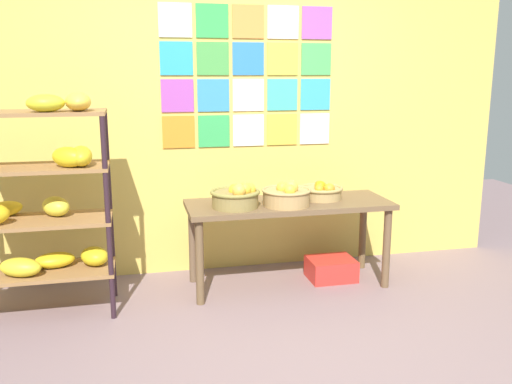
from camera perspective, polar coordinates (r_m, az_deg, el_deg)
The scene contains 8 objects.
ground at distance 3.30m, azimuth 3.67°, elevation -17.62°, with size 9.41×9.41×0.00m, color slate.
back_wall_with_art at distance 4.55m, azimuth -2.36°, elevation 10.06°, with size 4.74×0.07×2.93m.
banana_shelf_unit at distance 3.94m, azimuth -21.81°, elevation -0.20°, with size 1.00×0.50×1.52m.
display_table at distance 4.25m, azimuth 3.41°, elevation -2.20°, with size 1.57×0.57×0.67m.
fruit_basket_left at distance 4.34m, azimuth 6.83°, elevation 0.08°, with size 0.34×0.34×0.15m.
fruit_basket_back_right at distance 4.04m, azimuth -1.99°, elevation -0.43°, with size 0.37×0.37×0.19m.
fruit_basket_centre at distance 4.10m, azimuth 3.19°, elevation -0.30°, with size 0.37×0.37×0.20m.
produce_crate_under_table at distance 4.54m, azimuth 7.78°, elevation -7.89°, with size 0.37×0.30×0.17m, color red.
Camera 1 is at (-0.84, -2.74, 1.65)m, focal length 38.59 mm.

